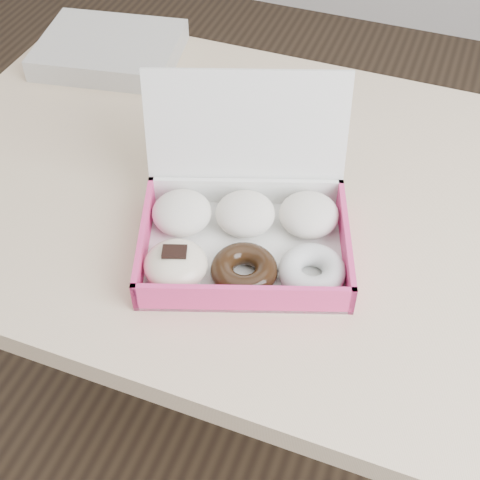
% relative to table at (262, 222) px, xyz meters
% --- Properties ---
extents(ground, '(4.00, 4.00, 0.00)m').
position_rel_table_xyz_m(ground, '(0.00, 0.00, -0.67)').
color(ground, black).
rests_on(ground, ground).
extents(table, '(1.20, 0.80, 0.75)m').
position_rel_table_xyz_m(table, '(0.00, 0.00, 0.00)').
color(table, '#CCAF86').
rests_on(table, ground).
extents(donut_box, '(0.37, 0.35, 0.22)m').
position_rel_table_xyz_m(donut_box, '(0.01, -0.13, 0.11)').
color(donut_box, white).
rests_on(donut_box, table).
extents(newspapers, '(0.31, 0.26, 0.04)m').
position_rel_table_xyz_m(newspapers, '(-0.42, 0.26, 0.10)').
color(newspapers, silver).
rests_on(newspapers, table).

